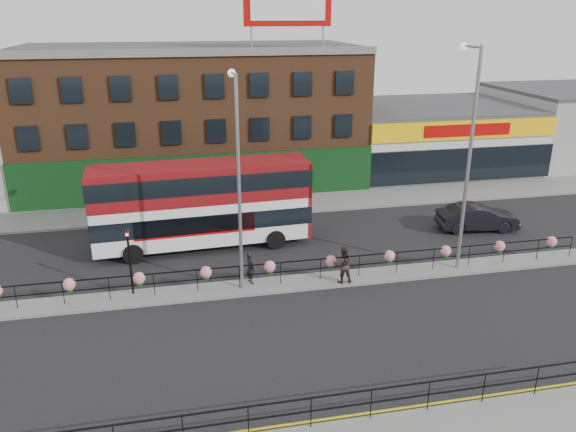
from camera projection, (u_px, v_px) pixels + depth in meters
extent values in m
plane|color=black|center=(300.00, 284.00, 27.64)|extent=(120.00, 120.00, 0.00)
cube|color=slate|center=(261.00, 205.00, 38.65)|extent=(60.00, 4.00, 0.15)
cube|color=slate|center=(300.00, 283.00, 27.62)|extent=(60.00, 1.60, 0.15)
cube|color=gold|center=(366.00, 413.00, 18.72)|extent=(60.00, 0.10, 0.01)
cube|color=gold|center=(368.00, 417.00, 18.55)|extent=(60.00, 0.10, 0.01)
cube|color=brown|center=(193.00, 116.00, 43.56)|extent=(25.00, 12.00, 10.00)
cube|color=#3F3F42|center=(189.00, 47.00, 41.79)|extent=(25.00, 12.00, 0.30)
cube|color=black|center=(200.00, 178.00, 39.09)|extent=(25.00, 0.25, 3.40)
cube|color=silver|center=(429.00, 137.00, 48.26)|extent=(15.00, 12.00, 5.00)
cube|color=#3F3F42|center=(432.00, 106.00, 47.36)|extent=(15.00, 12.00, 0.30)
cube|color=yellow|center=(467.00, 130.00, 42.06)|extent=(15.00, 0.25, 1.40)
cube|color=#A60604|center=(467.00, 130.00, 41.95)|extent=(7.00, 0.10, 0.90)
cube|color=black|center=(463.00, 165.00, 42.98)|extent=(15.00, 0.25, 2.60)
cube|color=#A60604|center=(288.00, 3.00, 37.40)|extent=(6.00, 0.25, 3.00)
cube|color=white|center=(288.00, 3.00, 37.27)|extent=(5.10, 0.04, 2.25)
cylinder|color=gray|center=(251.00, 38.00, 37.67)|extent=(0.12, 0.12, 1.40)
cylinder|color=gray|center=(323.00, 37.00, 38.64)|extent=(0.12, 0.12, 1.40)
cube|color=black|center=(301.00, 261.00, 27.21)|extent=(30.00, 0.05, 0.05)
cube|color=black|center=(301.00, 270.00, 27.38)|extent=(30.00, 0.05, 0.05)
cylinder|color=black|center=(16.00, 297.00, 24.90)|extent=(0.04, 0.04, 1.10)
cylinder|color=black|center=(63.00, 293.00, 25.28)|extent=(0.04, 0.04, 1.10)
cylinder|color=black|center=(109.00, 289.00, 25.67)|extent=(0.04, 0.04, 1.10)
cylinder|color=black|center=(154.00, 285.00, 26.05)|extent=(0.04, 0.04, 1.10)
cylinder|color=black|center=(197.00, 281.00, 26.44)|extent=(0.04, 0.04, 1.10)
cylinder|color=black|center=(240.00, 277.00, 26.83)|extent=(0.04, 0.04, 1.10)
cylinder|color=black|center=(281.00, 273.00, 27.21)|extent=(0.04, 0.04, 1.10)
cylinder|color=black|center=(320.00, 269.00, 27.60)|extent=(0.04, 0.04, 1.10)
cylinder|color=black|center=(359.00, 266.00, 27.98)|extent=(0.04, 0.04, 1.10)
cylinder|color=black|center=(397.00, 262.00, 28.37)|extent=(0.04, 0.04, 1.10)
cylinder|color=black|center=(433.00, 259.00, 28.75)|extent=(0.04, 0.04, 1.10)
cylinder|color=black|center=(469.00, 256.00, 29.14)|extent=(0.04, 0.04, 1.10)
cylinder|color=black|center=(504.00, 252.00, 29.52)|extent=(0.04, 0.04, 1.10)
cylinder|color=black|center=(538.00, 249.00, 29.91)|extent=(0.04, 0.04, 1.10)
cylinder|color=black|center=(571.00, 246.00, 30.29)|extent=(0.04, 0.04, 1.10)
sphere|color=pink|center=(69.00, 284.00, 25.21)|extent=(0.56, 0.56, 0.56)
sphere|color=#174B16|center=(70.00, 289.00, 25.28)|extent=(0.36, 0.36, 0.36)
sphere|color=pink|center=(139.00, 278.00, 25.79)|extent=(0.56, 0.56, 0.56)
sphere|color=#174B16|center=(139.00, 282.00, 25.87)|extent=(0.36, 0.36, 0.36)
sphere|color=pink|center=(206.00, 272.00, 26.38)|extent=(0.56, 0.56, 0.56)
sphere|color=#174B16|center=(206.00, 276.00, 26.46)|extent=(0.36, 0.36, 0.36)
sphere|color=pink|center=(270.00, 266.00, 26.97)|extent=(0.56, 0.56, 0.56)
sphere|color=#174B16|center=(270.00, 271.00, 27.05)|extent=(0.36, 0.36, 0.36)
sphere|color=pink|center=(331.00, 261.00, 27.56)|extent=(0.56, 0.56, 0.56)
sphere|color=#174B16|center=(331.00, 265.00, 27.64)|extent=(0.36, 0.36, 0.36)
sphere|color=pink|center=(389.00, 256.00, 28.15)|extent=(0.56, 0.56, 0.56)
sphere|color=#174B16|center=(389.00, 260.00, 28.23)|extent=(0.36, 0.36, 0.36)
sphere|color=pink|center=(446.00, 251.00, 28.74)|extent=(0.56, 0.56, 0.56)
sphere|color=#174B16|center=(445.00, 255.00, 28.82)|extent=(0.36, 0.36, 0.36)
sphere|color=pink|center=(500.00, 246.00, 29.33)|extent=(0.56, 0.56, 0.56)
sphere|color=#174B16|center=(499.00, 250.00, 29.41)|extent=(0.36, 0.36, 0.36)
sphere|color=pink|center=(551.00, 241.00, 29.92)|extent=(0.56, 0.56, 0.56)
sphere|color=#174B16|center=(551.00, 245.00, 29.99)|extent=(0.36, 0.36, 0.36)
cube|color=black|center=(311.00, 398.00, 17.54)|extent=(20.00, 0.05, 0.05)
cube|color=black|center=(311.00, 411.00, 17.71)|extent=(20.00, 0.05, 0.05)
cylinder|color=black|center=(183.00, 431.00, 16.96)|extent=(0.04, 0.04, 1.10)
cylinder|color=black|center=(248.00, 421.00, 17.34)|extent=(0.04, 0.04, 1.10)
cylinder|color=black|center=(311.00, 412.00, 17.73)|extent=(0.04, 0.04, 1.10)
cylinder|color=black|center=(371.00, 404.00, 18.11)|extent=(0.04, 0.04, 1.10)
cylinder|color=black|center=(429.00, 396.00, 18.50)|extent=(0.04, 0.04, 1.10)
cylinder|color=black|center=(484.00, 388.00, 18.89)|extent=(0.04, 0.04, 1.10)
cylinder|color=black|center=(537.00, 380.00, 19.27)|extent=(0.04, 0.04, 1.10)
cube|color=white|center=(202.00, 203.00, 31.21)|extent=(12.02, 3.33, 4.33)
cube|color=maroon|center=(201.00, 182.00, 30.78)|extent=(12.09, 3.39, 1.95)
cube|color=black|center=(203.00, 216.00, 31.47)|extent=(12.11, 3.41, 0.97)
cube|color=black|center=(200.00, 179.00, 30.73)|extent=(12.13, 3.43, 0.97)
cube|color=maroon|center=(200.00, 165.00, 30.45)|extent=(12.02, 3.33, 0.13)
cube|color=maroon|center=(303.00, 195.00, 32.63)|extent=(0.34, 2.77, 4.33)
cube|color=#A60604|center=(195.00, 226.00, 30.11)|extent=(6.48, 0.38, 1.08)
cylinder|color=black|center=(133.00, 254.00, 29.74)|extent=(1.10, 0.38, 1.08)
cylinder|color=black|center=(133.00, 235.00, 32.20)|extent=(1.10, 0.38, 1.08)
cylinder|color=black|center=(276.00, 240.00, 31.62)|extent=(1.10, 0.38, 1.08)
cylinder|color=black|center=(265.00, 223.00, 34.07)|extent=(1.10, 0.38, 1.08)
imported|color=black|center=(477.00, 217.00, 34.29)|extent=(2.94, 5.30, 1.60)
imported|color=black|center=(250.00, 268.00, 27.20)|extent=(0.82, 0.75, 1.60)
imported|color=#2B231B|center=(343.00, 265.00, 27.21)|extent=(0.92, 0.73, 1.86)
cylinder|color=gray|center=(239.00, 187.00, 25.24)|extent=(0.16, 0.16, 10.06)
cylinder|color=gray|center=(233.00, 74.00, 24.25)|extent=(0.10, 1.51, 0.10)
sphere|color=silver|center=(232.00, 73.00, 24.96)|extent=(0.36, 0.36, 0.36)
cylinder|color=gray|center=(469.00, 164.00, 27.21)|extent=(0.18, 0.18, 11.06)
cylinder|color=gray|center=(473.00, 47.00, 26.12)|extent=(0.11, 1.66, 0.11)
sphere|color=silver|center=(464.00, 47.00, 26.90)|extent=(0.40, 0.40, 0.40)
cylinder|color=black|center=(130.00, 262.00, 25.87)|extent=(0.10, 0.10, 3.20)
imported|color=black|center=(127.00, 230.00, 25.32)|extent=(0.15, 0.18, 0.90)
sphere|color=#FF190C|center=(127.00, 235.00, 25.27)|extent=(0.14, 0.14, 0.14)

